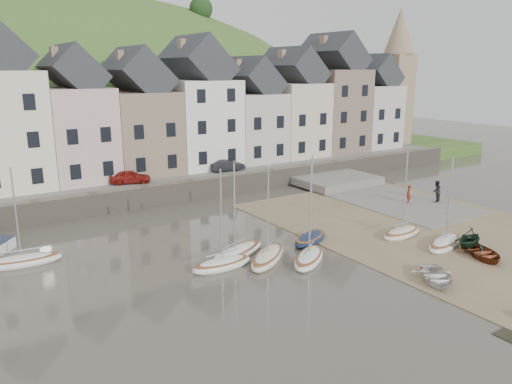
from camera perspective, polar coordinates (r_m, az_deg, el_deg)
ground at (r=32.05m, az=5.93°, el=-7.41°), size 160.00×160.00×0.00m
quay_land at (r=59.23m, az=-13.92°, el=3.03°), size 90.00×30.00×1.50m
quay_street at (r=48.56m, az=-9.41°, el=1.84°), size 70.00×7.00×0.10m
seawall at (r=45.59m, az=-7.59°, el=0.27°), size 70.00×1.20×1.80m
beach at (r=39.56m, az=18.45°, el=-3.82°), size 18.00×26.00×0.06m
slipway at (r=47.46m, az=13.98°, el=-0.53°), size 8.00×18.00×0.12m
hillside at (r=89.28m, az=-22.34°, el=-6.43°), size 134.40×84.00×84.00m
townhouse_terrace at (r=51.58m, az=-9.46°, el=9.04°), size 61.05×8.00×13.93m
church_spire at (r=71.25m, az=15.95°, el=13.06°), size 4.00×4.00×18.00m
sailboat_0 at (r=33.72m, az=-25.37°, el=-7.18°), size 4.82×1.99×6.32m
sailboat_1 at (r=30.15m, az=-3.93°, el=-8.25°), size 4.00×1.58×6.32m
sailboat_2 at (r=31.19m, az=1.37°, el=-7.45°), size 4.67×4.12×6.32m
sailboat_3 at (r=31.18m, az=6.12°, el=-7.53°), size 4.28×3.76×6.32m
sailboat_4 at (r=31.72m, az=-2.43°, el=-7.08°), size 5.57×3.37×6.32m
sailboat_5 at (r=34.57m, az=6.25°, el=-5.32°), size 4.08×3.02×6.32m
sailboat_6 at (r=35.86m, az=20.93°, el=-5.48°), size 4.63×2.76×6.32m
sailboat_7 at (r=37.02m, az=16.45°, el=-4.50°), size 4.01×1.98×6.32m
rowboat_white at (r=29.78m, az=20.08°, el=-9.14°), size 3.82×4.03×0.68m
rowboat_green at (r=35.68m, az=23.36°, el=-4.94°), size 3.18×2.90×1.44m
rowboat_red at (r=34.48m, az=24.78°, el=-6.42°), size 3.53×3.93×0.67m
person_red at (r=45.65m, az=17.16°, el=-0.21°), size 0.69×0.65×1.59m
person_dark at (r=46.68m, az=20.05°, el=0.07°), size 1.12×0.99×1.92m
car_left at (r=45.85m, az=-14.29°, el=1.71°), size 3.85×2.50×1.22m
car_right at (r=49.93m, az=-3.29°, el=3.08°), size 3.61×1.55×1.15m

